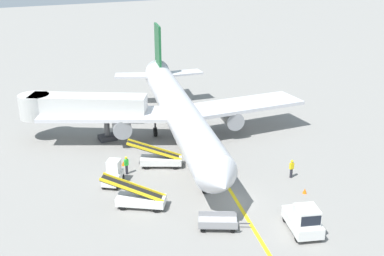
{
  "coord_description": "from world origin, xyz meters",
  "views": [
    {
      "loc": [
        -17.88,
        -27.9,
        18.9
      ],
      "look_at": [
        1.99,
        10.33,
        2.5
      ],
      "focal_mm": 44.01,
      "sensor_mm": 36.0,
      "label": 1
    }
  ],
  "objects_px": {
    "safety_cone_nose_right": "(305,191)",
    "safety_cone_wingtip_left": "(233,168)",
    "ground_crew_wing_walker": "(292,168)",
    "airliner": "(178,109)",
    "ground_crew_marshaller": "(126,165)",
    "baggage_tug_near_wing": "(113,174)",
    "baggage_cart_loaded": "(218,222)",
    "jet_bridge": "(76,107)",
    "belt_loader_aft_hold": "(160,159)",
    "safety_cone_wingtip_right": "(123,163)",
    "belt_loader_forward_hold": "(139,198)",
    "safety_cone_nose_left": "(231,112)",
    "pushback_tug": "(304,220)"
  },
  "relations": [
    {
      "from": "safety_cone_nose_right",
      "to": "safety_cone_wingtip_left",
      "type": "height_order",
      "value": "same"
    },
    {
      "from": "ground_crew_wing_walker",
      "to": "safety_cone_nose_right",
      "type": "height_order",
      "value": "ground_crew_wing_walker"
    },
    {
      "from": "airliner",
      "to": "ground_crew_marshaller",
      "type": "distance_m",
      "value": 9.65
    },
    {
      "from": "baggage_tug_near_wing",
      "to": "baggage_cart_loaded",
      "type": "distance_m",
      "value": 11.04
    },
    {
      "from": "airliner",
      "to": "ground_crew_marshaller",
      "type": "bearing_deg",
      "value": -145.38
    },
    {
      "from": "jet_bridge",
      "to": "belt_loader_aft_hold",
      "type": "height_order",
      "value": "jet_bridge"
    },
    {
      "from": "airliner",
      "to": "safety_cone_nose_right",
      "type": "relative_size",
      "value": 79.09
    },
    {
      "from": "safety_cone_wingtip_right",
      "to": "safety_cone_wingtip_left",
      "type": "bearing_deg",
      "value": -33.44
    },
    {
      "from": "belt_loader_forward_hold",
      "to": "belt_loader_aft_hold",
      "type": "height_order",
      "value": "same"
    },
    {
      "from": "belt_loader_forward_hold",
      "to": "ground_crew_wing_walker",
      "type": "xyz_separation_m",
      "value": [
        13.74,
        -1.43,
        0.13
      ]
    },
    {
      "from": "jet_bridge",
      "to": "safety_cone_wingtip_left",
      "type": "distance_m",
      "value": 17.85
    },
    {
      "from": "ground_crew_marshaller",
      "to": "safety_cone_nose_left",
      "type": "height_order",
      "value": "ground_crew_marshaller"
    },
    {
      "from": "pushback_tug",
      "to": "safety_cone_wingtip_right",
      "type": "height_order",
      "value": "pushback_tug"
    },
    {
      "from": "safety_cone_nose_left",
      "to": "safety_cone_wingtip_left",
      "type": "relative_size",
      "value": 1.0
    },
    {
      "from": "pushback_tug",
      "to": "baggage_cart_loaded",
      "type": "height_order",
      "value": "pushback_tug"
    },
    {
      "from": "belt_loader_forward_hold",
      "to": "belt_loader_aft_hold",
      "type": "bearing_deg",
      "value": 53.97
    },
    {
      "from": "jet_bridge",
      "to": "pushback_tug",
      "type": "relative_size",
      "value": 3.06
    },
    {
      "from": "baggage_cart_loaded",
      "to": "ground_crew_marshaller",
      "type": "xyz_separation_m",
      "value": [
        -2.81,
        11.37,
        0.44
      ]
    },
    {
      "from": "pushback_tug",
      "to": "baggage_tug_near_wing",
      "type": "height_order",
      "value": "pushback_tug"
    },
    {
      "from": "ground_crew_marshaller",
      "to": "baggage_cart_loaded",
      "type": "bearing_deg",
      "value": -76.11
    },
    {
      "from": "safety_cone_nose_left",
      "to": "pushback_tug",
      "type": "bearing_deg",
      "value": -110.58
    },
    {
      "from": "airliner",
      "to": "ground_crew_marshaller",
      "type": "xyz_separation_m",
      "value": [
        -7.67,
        -5.29,
        -2.51
      ]
    },
    {
      "from": "baggage_cart_loaded",
      "to": "safety_cone_nose_right",
      "type": "distance_m",
      "value": 9.09
    },
    {
      "from": "ground_crew_marshaller",
      "to": "safety_cone_wingtip_right",
      "type": "xyz_separation_m",
      "value": [
        0.32,
        1.81,
        -0.69
      ]
    },
    {
      "from": "ground_crew_marshaller",
      "to": "safety_cone_nose_right",
      "type": "height_order",
      "value": "ground_crew_marshaller"
    },
    {
      "from": "airliner",
      "to": "pushback_tug",
      "type": "xyz_separation_m",
      "value": [
        0.27,
        -19.89,
        -2.42
      ]
    },
    {
      "from": "belt_loader_forward_hold",
      "to": "safety_cone_nose_left",
      "type": "height_order",
      "value": "belt_loader_forward_hold"
    },
    {
      "from": "baggage_tug_near_wing",
      "to": "airliner",
      "type": "bearing_deg",
      "value": 35.19
    },
    {
      "from": "belt_loader_aft_hold",
      "to": "ground_crew_wing_walker",
      "type": "height_order",
      "value": "belt_loader_aft_hold"
    },
    {
      "from": "belt_loader_forward_hold",
      "to": "belt_loader_aft_hold",
      "type": "distance_m",
      "value": 7.47
    },
    {
      "from": "belt_loader_forward_hold",
      "to": "ground_crew_marshaller",
      "type": "height_order",
      "value": "belt_loader_forward_hold"
    },
    {
      "from": "belt_loader_aft_hold",
      "to": "ground_crew_marshaller",
      "type": "height_order",
      "value": "belt_loader_aft_hold"
    },
    {
      "from": "pushback_tug",
      "to": "safety_cone_nose_right",
      "type": "distance_m",
      "value": 5.92
    },
    {
      "from": "baggage_tug_near_wing",
      "to": "safety_cone_wingtip_left",
      "type": "relative_size",
      "value": 6.14
    },
    {
      "from": "baggage_cart_loaded",
      "to": "safety_cone_wingtip_right",
      "type": "distance_m",
      "value": 13.41
    },
    {
      "from": "airliner",
      "to": "belt_loader_forward_hold",
      "type": "relative_size",
      "value": 7.22
    },
    {
      "from": "safety_cone_nose_left",
      "to": "safety_cone_wingtip_right",
      "type": "relative_size",
      "value": 1.0
    },
    {
      "from": "jet_bridge",
      "to": "baggage_cart_loaded",
      "type": "distance_m",
      "value": 22.28
    },
    {
      "from": "belt_loader_forward_hold",
      "to": "safety_cone_wingtip_left",
      "type": "xyz_separation_m",
      "value": [
        9.92,
        2.14,
        -0.56
      ]
    },
    {
      "from": "airliner",
      "to": "safety_cone_wingtip_left",
      "type": "height_order",
      "value": "airliner"
    },
    {
      "from": "ground_crew_marshaller",
      "to": "safety_cone_wingtip_right",
      "type": "distance_m",
      "value": 1.96
    },
    {
      "from": "airliner",
      "to": "belt_loader_forward_hold",
      "type": "distance_m",
      "value": 14.5
    },
    {
      "from": "safety_cone_nose_right",
      "to": "safety_cone_wingtip_right",
      "type": "bearing_deg",
      "value": 133.77
    },
    {
      "from": "pushback_tug",
      "to": "belt_loader_aft_hold",
      "type": "height_order",
      "value": "belt_loader_aft_hold"
    },
    {
      "from": "belt_loader_forward_hold",
      "to": "safety_cone_wingtip_right",
      "type": "xyz_separation_m",
      "value": [
        1.42,
        7.75,
        -0.56
      ]
    },
    {
      "from": "belt_loader_forward_hold",
      "to": "ground_crew_wing_walker",
      "type": "height_order",
      "value": "belt_loader_forward_hold"
    },
    {
      "from": "pushback_tug",
      "to": "ground_crew_marshaller",
      "type": "relative_size",
      "value": 2.37
    },
    {
      "from": "belt_loader_aft_hold",
      "to": "ground_crew_wing_walker",
      "type": "distance_m",
      "value": 11.97
    },
    {
      "from": "baggage_cart_loaded",
      "to": "safety_cone_wingtip_left",
      "type": "distance_m",
      "value": 9.66
    },
    {
      "from": "airliner",
      "to": "pushback_tug",
      "type": "height_order",
      "value": "airliner"
    }
  ]
}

